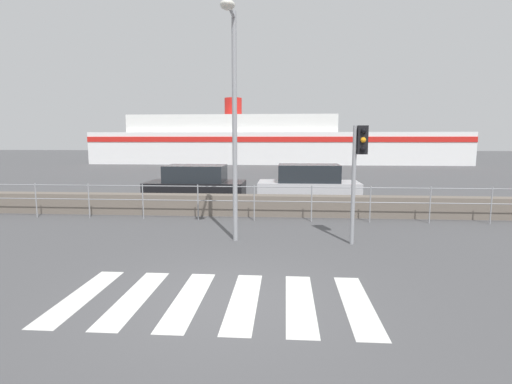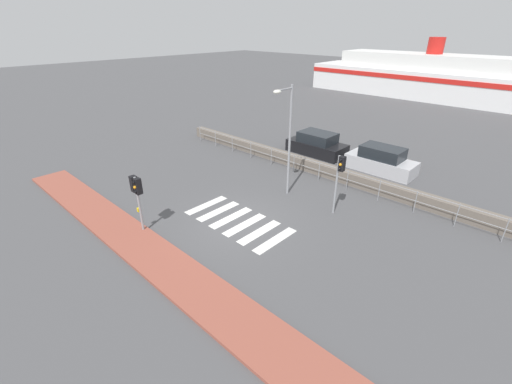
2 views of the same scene
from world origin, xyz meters
name	(u,v)px [view 1 (image 1 of 2)]	position (x,y,z in m)	size (l,w,h in m)	color
ground_plane	(224,300)	(0.00, 0.00, 0.00)	(160.00, 160.00, 0.00)	#4C4C4F
crosswalk	(216,300)	(-0.12, 0.00, 0.00)	(4.95, 2.40, 0.01)	silver
seawall	(256,205)	(0.00, 7.18, 0.35)	(24.02, 0.55, 0.69)	#6B6056
harbor_fence	(254,197)	(0.00, 6.31, 0.75)	(21.66, 0.04, 1.14)	gray
traffic_light_far	(359,158)	(2.73, 3.66, 2.13)	(0.34, 0.32, 2.90)	gray
streetlamp	(233,99)	(-0.29, 3.55, 3.53)	(0.32, 1.33, 5.60)	gray
ferry_boat	(268,143)	(-0.92, 36.14, 2.12)	(37.82, 6.44, 6.77)	white
parked_car_black	(196,186)	(-2.72, 10.09, 0.64)	(4.01, 1.89, 1.50)	black
parked_car_silver	(308,186)	(1.92, 10.09, 0.66)	(4.05, 1.72, 1.55)	#BCBCC1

